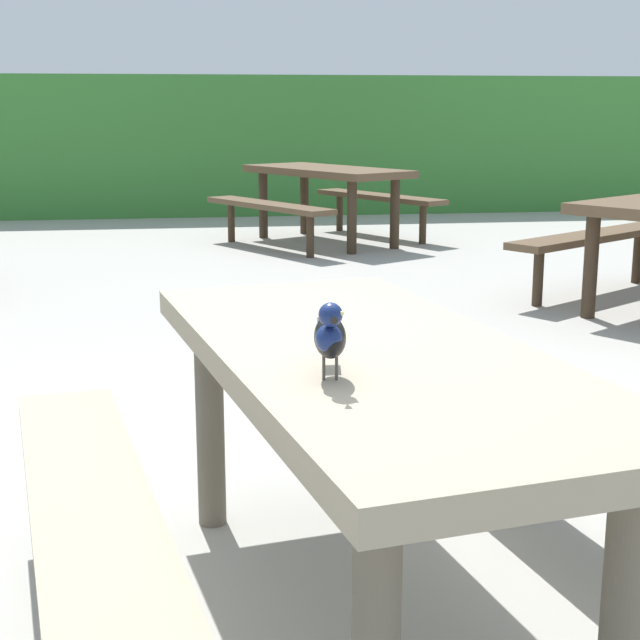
% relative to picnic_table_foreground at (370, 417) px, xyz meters
% --- Properties ---
extents(ground_plane, '(60.00, 60.00, 0.00)m').
position_rel_picnic_table_foreground_xyz_m(ground_plane, '(-0.15, 0.25, -0.56)').
color(ground_plane, '#A3A099').
extents(hedge_wall, '(28.00, 2.07, 1.69)m').
position_rel_picnic_table_foreground_xyz_m(hedge_wall, '(-0.15, 10.40, 0.29)').
color(hedge_wall, '#387A33').
rests_on(hedge_wall, ground).
extents(picnic_table_foreground, '(1.96, 1.99, 0.74)m').
position_rel_picnic_table_foreground_xyz_m(picnic_table_foreground, '(0.00, 0.00, 0.00)').
color(picnic_table_foreground, gray).
rests_on(picnic_table_foreground, ground).
extents(bird_grackle, '(0.08, 0.29, 0.18)m').
position_rel_picnic_table_foreground_xyz_m(bird_grackle, '(-0.15, -0.28, 0.29)').
color(bird_grackle, black).
rests_on(bird_grackle, picnic_table_foreground).
extents(picnic_table_mid_right, '(2.31, 2.32, 0.74)m').
position_rel_picnic_table_foreground_xyz_m(picnic_table_mid_right, '(0.96, 6.98, 0.00)').
color(picnic_table_mid_right, brown).
rests_on(picnic_table_mid_right, ground).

